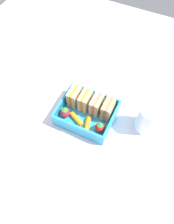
{
  "coord_description": "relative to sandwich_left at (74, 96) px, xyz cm",
  "views": [
    {
      "loc": [
        14.57,
        -30.97,
        59.86
      ],
      "look_at": [
        0.0,
        0.0,
        2.7
      ],
      "focal_mm": 35.0,
      "sensor_mm": 36.0,
      "label": 1
    }
  ],
  "objects": [
    {
      "name": "chopstick_pair",
      "position": [
        -11.28,
        -1.08,
        -3.89
      ],
      "size": [
        6.54,
        18.11,
        0.7
      ],
      "color": "tan",
      "rests_on": "ground_plane"
    },
    {
      "name": "carrot_stick_far_left",
      "position": [
        7.38,
        -6.24,
        -2.28
      ],
      "size": [
        2.76,
        5.15,
        1.53
      ],
      "primitive_type": "cylinder",
      "rotation": [
        1.57,
        0.0,
        3.41
      ],
      "color": "orange",
      "rests_on": "bento_tray"
    },
    {
      "name": "ground_plane",
      "position": [
        5.62,
        -2.75,
        -5.24
      ],
      "size": [
        120.0,
        120.0,
        2.0
      ],
      "primitive_type": "cube",
      "color": "silver"
    },
    {
      "name": "bento_rim",
      "position": [
        5.62,
        -2.75,
        -1.11
      ],
      "size": [
        16.78,
        14.01,
        3.86
      ],
      "color": "#2998CF",
      "rests_on": "bento_tray"
    },
    {
      "name": "sandwich_center_right",
      "position": [
        11.24,
        0.0,
        0.0
      ],
      "size": [
        2.81,
        5.49,
        6.09
      ],
      "color": "tan",
      "rests_on": "bento_tray"
    },
    {
      "name": "carrot_stick_left",
      "position": [
        3.69,
        -6.0,
        -2.28
      ],
      "size": [
        5.39,
        3.77,
        1.54
      ],
      "primitive_type": "cylinder",
      "rotation": [
        1.57,
        0.0,
        4.24
      ],
      "color": "orange",
      "rests_on": "bento_tray"
    },
    {
      "name": "sandwich_left",
      "position": [
        0.0,
        0.0,
        0.0
      ],
      "size": [
        2.81,
        5.49,
        6.09
      ],
      "color": "#D8BC89",
      "rests_on": "bento_tray"
    },
    {
      "name": "folded_napkin",
      "position": [
        5.35,
        -17.12,
        -4.04
      ],
      "size": [
        16.06,
        14.61,
        0.4
      ],
      "primitive_type": "cube",
      "rotation": [
        0.0,
        0.0,
        -0.3
      ],
      "color": "white",
      "rests_on": "ground_plane"
    },
    {
      "name": "sandwich_center_left",
      "position": [
        3.75,
        0.0,
        0.0
      ],
      "size": [
        2.81,
        5.49,
        6.09
      ],
      "color": "#D7B68C",
      "rests_on": "bento_tray"
    },
    {
      "name": "drinking_glass",
      "position": [
        23.03,
        1.58,
        0.65
      ],
      "size": [
        6.62,
        6.62,
        9.78
      ],
      "primitive_type": "cylinder",
      "color": "white",
      "rests_on": "ground_plane"
    },
    {
      "name": "sandwich_center",
      "position": [
        7.49,
        0.0,
        0.0
      ],
      "size": [
        2.81,
        5.49,
        6.09
      ],
      "color": "#E0B97F",
      "rests_on": "bento_tray"
    },
    {
      "name": "strawberry_far_left",
      "position": [
        -0.37,
        -5.8,
        -1.36
      ],
      "size": [
        3.13,
        3.13,
        3.73
      ],
      "color": "red",
      "rests_on": "bento_tray"
    },
    {
      "name": "strawberry_left",
      "position": [
        11.27,
        -5.97,
        -1.42
      ],
      "size": [
        3.0,
        3.0,
        3.6
      ],
      "color": "red",
      "rests_on": "bento_tray"
    },
    {
      "name": "bento_tray",
      "position": [
        5.62,
        -2.75,
        -3.64
      ],
      "size": [
        16.78,
        14.01,
        1.2
      ],
      "primitive_type": "cube",
      "color": "#2998CF",
      "rests_on": "ground_plane"
    }
  ]
}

